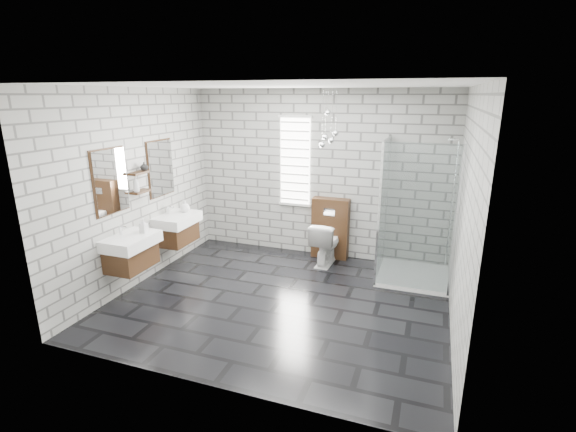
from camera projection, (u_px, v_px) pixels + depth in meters
The scene contains 20 objects.
floor at pixel (280, 300), 5.50m from camera, with size 4.20×3.60×0.02m, color black.
ceiling at pixel (279, 85), 4.73m from camera, with size 4.20×3.60×0.02m, color white.
wall_back at pixel (319, 175), 6.75m from camera, with size 4.20×0.02×2.70m, color #A3A39E.
wall_front at pixel (204, 251), 3.48m from camera, with size 4.20×0.02×2.70m, color #A3A39E.
wall_left at pixel (138, 188), 5.79m from camera, with size 0.02×3.60×2.70m, color #A3A39E.
wall_right at pixel (465, 217), 4.44m from camera, with size 0.02×3.60×2.70m, color #A3A39E.
vanity_left at pixel (129, 242), 5.42m from camera, with size 0.47×0.70×1.57m.
vanity_right at pixel (175, 220), 6.36m from camera, with size 0.47×0.70×1.57m.
shelf_lower at pixel (141, 192), 5.73m from camera, with size 0.14×0.30×0.03m, color #3E2513.
shelf_upper at pixel (139, 173), 5.65m from camera, with size 0.14×0.30×0.03m, color #3E2513.
window at pixel (295, 162), 6.80m from camera, with size 0.56×0.05×1.48m.
cistern_panel at pixel (330, 228), 6.82m from camera, with size 0.60×0.20×1.00m, color #3E2513.
flush_plate at pixel (329, 212), 6.64m from camera, with size 0.18×0.01×0.12m, color silver.
shower_enclosure at pixel (408, 248), 5.95m from camera, with size 1.00×1.00×2.03m.
pendant_cluster at pixel (328, 133), 6.07m from camera, with size 0.26×0.25×0.84m.
toilet at pixel (326, 243), 6.60m from camera, with size 0.39×0.68×0.69m, color white.
soap_bottle_a at pixel (144, 225), 5.48m from camera, with size 0.09×0.09×0.19m, color #B2B2B2.
soap_bottle_b at pixel (185, 206), 6.44m from camera, with size 0.15×0.15×0.19m, color #B2B2B2.
soap_bottle_c at pixel (136, 184), 5.61m from camera, with size 0.08×0.08×0.22m, color #B2B2B2.
vase at pixel (144, 166), 5.73m from camera, with size 0.11×0.11×0.12m, color #B2B2B2.
Camera 1 is at (1.74, -4.65, 2.60)m, focal length 26.00 mm.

